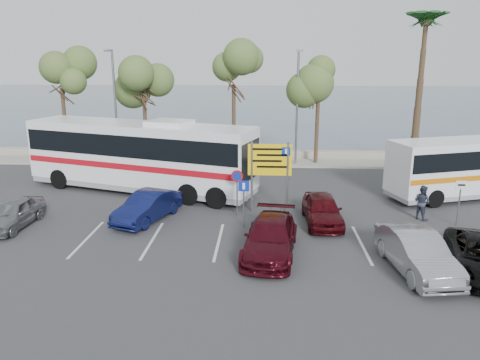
{
  "coord_description": "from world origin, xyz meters",
  "views": [
    {
      "loc": [
        0.69,
        -19.71,
        7.79
      ],
      "look_at": [
        -0.49,
        3.0,
        1.69
      ],
      "focal_mm": 35.0,
      "sensor_mm": 36.0,
      "label": 1
    }
  ],
  "objects_px": {
    "pedestrian_near": "(249,184)",
    "pedestrian_far": "(422,202)",
    "car_blue": "(148,207)",
    "car_maroon": "(270,238)",
    "car_red": "(322,209)",
    "car_silver_a": "(13,213)",
    "street_lamp_left": "(115,101)",
    "car_silver_b": "(417,253)",
    "coach_bus_left": "(140,158)",
    "street_lamp_right": "(297,102)",
    "direction_sign": "(270,165)"
  },
  "relations": [
    {
      "from": "car_silver_b",
      "to": "pedestrian_far",
      "type": "relative_size",
      "value": 2.69
    },
    {
      "from": "street_lamp_right",
      "to": "coach_bus_left",
      "type": "bearing_deg",
      "value": -143.54
    },
    {
      "from": "car_maroon",
      "to": "street_lamp_right",
      "type": "bearing_deg",
      "value": 89.56
    },
    {
      "from": "pedestrian_near",
      "to": "pedestrian_far",
      "type": "distance_m",
      "value": 8.9
    },
    {
      "from": "direction_sign",
      "to": "coach_bus_left",
      "type": "relative_size",
      "value": 0.26
    },
    {
      "from": "street_lamp_right",
      "to": "car_silver_b",
      "type": "xyz_separation_m",
      "value": [
        3.36,
        -17.02,
        -3.84
      ]
    },
    {
      "from": "street_lamp_right",
      "to": "car_maroon",
      "type": "distance_m",
      "value": 16.31
    },
    {
      "from": "street_lamp_left",
      "to": "pedestrian_far",
      "type": "xyz_separation_m",
      "value": [
        18.41,
        -11.15,
        -3.75
      ]
    },
    {
      "from": "car_blue",
      "to": "pedestrian_near",
      "type": "height_order",
      "value": "pedestrian_near"
    },
    {
      "from": "coach_bus_left",
      "to": "pedestrian_far",
      "type": "distance_m",
      "value": 15.51
    },
    {
      "from": "coach_bus_left",
      "to": "car_maroon",
      "type": "height_order",
      "value": "coach_bus_left"
    },
    {
      "from": "coach_bus_left",
      "to": "car_silver_b",
      "type": "distance_m",
      "value": 16.33
    },
    {
      "from": "car_blue",
      "to": "car_red",
      "type": "bearing_deg",
      "value": 20.39
    },
    {
      "from": "street_lamp_right",
      "to": "car_silver_a",
      "type": "bearing_deg",
      "value": -136.46
    },
    {
      "from": "direction_sign",
      "to": "pedestrian_far",
      "type": "distance_m",
      "value": 7.62
    },
    {
      "from": "car_silver_b",
      "to": "pedestrian_near",
      "type": "distance_m",
      "value": 10.67
    },
    {
      "from": "car_maroon",
      "to": "car_silver_b",
      "type": "distance_m",
      "value": 5.51
    },
    {
      "from": "direction_sign",
      "to": "pedestrian_near",
      "type": "height_order",
      "value": "direction_sign"
    },
    {
      "from": "car_maroon",
      "to": "coach_bus_left",
      "type": "bearing_deg",
      "value": 137.6
    },
    {
      "from": "direction_sign",
      "to": "street_lamp_right",
      "type": "bearing_deg",
      "value": 79.06
    },
    {
      "from": "street_lamp_left",
      "to": "car_maroon",
      "type": "relative_size",
      "value": 1.64
    },
    {
      "from": "pedestrian_near",
      "to": "pedestrian_far",
      "type": "bearing_deg",
      "value": 129.24
    },
    {
      "from": "street_lamp_right",
      "to": "pedestrian_near",
      "type": "xyz_separation_m",
      "value": [
        -3.09,
        -8.52,
        -3.64
      ]
    },
    {
      "from": "street_lamp_right",
      "to": "pedestrian_far",
      "type": "relative_size",
      "value": 4.69
    },
    {
      "from": "car_maroon",
      "to": "pedestrian_far",
      "type": "distance_m",
      "value": 8.71
    },
    {
      "from": "street_lamp_left",
      "to": "car_blue",
      "type": "relative_size",
      "value": 1.89
    },
    {
      "from": "car_silver_b",
      "to": "car_maroon",
      "type": "bearing_deg",
      "value": 158.23
    },
    {
      "from": "car_blue",
      "to": "car_maroon",
      "type": "xyz_separation_m",
      "value": [
        5.88,
        -3.69,
        0.01
      ]
    },
    {
      "from": "street_lamp_right",
      "to": "car_blue",
      "type": "relative_size",
      "value": 1.89
    },
    {
      "from": "pedestrian_near",
      "to": "direction_sign",
      "type": "bearing_deg",
      "value": 87.66
    },
    {
      "from": "car_maroon",
      "to": "pedestrian_near",
      "type": "height_order",
      "value": "pedestrian_near"
    },
    {
      "from": "pedestrian_far",
      "to": "direction_sign",
      "type": "bearing_deg",
      "value": 46.5
    },
    {
      "from": "street_lamp_right",
      "to": "car_maroon",
      "type": "height_order",
      "value": "street_lamp_right"
    },
    {
      "from": "street_lamp_right",
      "to": "car_maroon",
      "type": "xyz_separation_m",
      "value": [
        -2.0,
        -15.71,
        -3.89
      ]
    },
    {
      "from": "car_maroon",
      "to": "car_silver_b",
      "type": "bearing_deg",
      "value": -6.91
    },
    {
      "from": "car_maroon",
      "to": "pedestrian_far",
      "type": "xyz_separation_m",
      "value": [
        7.41,
        4.57,
        0.15
      ]
    },
    {
      "from": "car_blue",
      "to": "car_maroon",
      "type": "distance_m",
      "value": 6.94
    },
    {
      "from": "car_red",
      "to": "car_silver_b",
      "type": "relative_size",
      "value": 0.89
    },
    {
      "from": "street_lamp_right",
      "to": "car_silver_b",
      "type": "distance_m",
      "value": 17.77
    },
    {
      "from": "coach_bus_left",
      "to": "pedestrian_near",
      "type": "distance_m",
      "value": 6.66
    },
    {
      "from": "coach_bus_left",
      "to": "car_red",
      "type": "height_order",
      "value": "coach_bus_left"
    },
    {
      "from": "car_silver_a",
      "to": "pedestrian_far",
      "type": "relative_size",
      "value": 2.28
    },
    {
      "from": "street_lamp_left",
      "to": "street_lamp_right",
      "type": "height_order",
      "value": "same"
    },
    {
      "from": "car_maroon",
      "to": "car_red",
      "type": "height_order",
      "value": "car_maroon"
    },
    {
      "from": "direction_sign",
      "to": "pedestrian_near",
      "type": "xyz_separation_m",
      "value": [
        -1.09,
        1.8,
        -1.47
      ]
    },
    {
      "from": "coach_bus_left",
      "to": "car_blue",
      "type": "xyz_separation_m",
      "value": [
        1.62,
        -5.0,
        -1.29
      ]
    },
    {
      "from": "coach_bus_left",
      "to": "car_blue",
      "type": "height_order",
      "value": "coach_bus_left"
    },
    {
      "from": "car_red",
      "to": "pedestrian_far",
      "type": "height_order",
      "value": "pedestrian_far"
    },
    {
      "from": "direction_sign",
      "to": "car_silver_a",
      "type": "xyz_separation_m",
      "value": [
        -11.94,
        -2.92,
        -1.77
      ]
    },
    {
      "from": "car_silver_a",
      "to": "pedestrian_near",
      "type": "height_order",
      "value": "pedestrian_near"
    }
  ]
}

